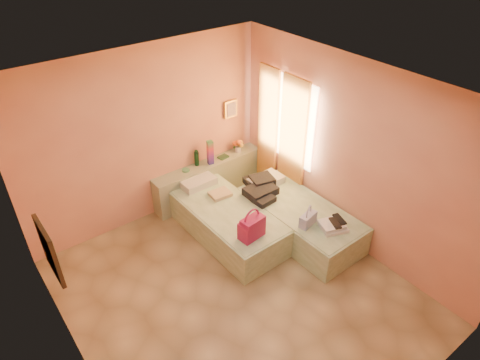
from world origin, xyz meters
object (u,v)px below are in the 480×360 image
at_px(green_book, 223,157).
at_px(water_bottle, 197,158).
at_px(blue_handbag, 308,219).
at_px(bed_right, 299,220).
at_px(magenta_handbag, 252,227).
at_px(headboard_ledge, 209,179).
at_px(flower_vase, 238,145).
at_px(bed_left, 227,222).
at_px(towel_stack, 333,226).

bearing_deg(green_book, water_bottle, 163.93).
bearing_deg(blue_handbag, bed_right, 49.03).
xyz_separation_m(magenta_handbag, blue_handbag, (0.80, -0.29, -0.07)).
bearing_deg(water_bottle, blue_handbag, -76.72).
distance_m(green_book, blue_handbag, 2.05).
xyz_separation_m(headboard_ledge, magenta_handbag, (-0.47, -1.77, 0.34)).
bearing_deg(blue_handbag, magenta_handbag, 148.09).
distance_m(flower_vase, blue_handbag, 2.09).
relative_size(bed_left, blue_handbag, 6.90).
bearing_deg(magenta_handbag, blue_handbag, -26.09).
bearing_deg(towel_stack, green_book, 95.83).
bearing_deg(bed_right, towel_stack, -88.44).
bearing_deg(green_book, towel_stack, -91.35).
height_order(bed_right, water_bottle, water_bottle).
xyz_separation_m(flower_vase, towel_stack, (-0.10, -2.34, -0.24)).
bearing_deg(green_book, headboard_ledge, 172.29).
bearing_deg(towel_stack, water_bottle, 106.77).
relative_size(flower_vase, blue_handbag, 0.94).
xyz_separation_m(bed_right, flower_vase, (0.12, 1.70, 0.54)).
bearing_deg(towel_stack, magenta_handbag, 150.64).
height_order(green_book, flower_vase, flower_vase).
relative_size(green_book, towel_stack, 0.50).
height_order(bed_left, magenta_handbag, magenta_handbag).
relative_size(green_book, blue_handbag, 0.60).
bearing_deg(flower_vase, bed_left, -134.22).
relative_size(magenta_handbag, towel_stack, 1.02).
bearing_deg(magenta_handbag, towel_stack, -35.47).
bearing_deg(magenta_handbag, flower_vase, 51.48).
xyz_separation_m(headboard_ledge, towel_stack, (0.55, -2.34, 0.23)).
relative_size(bed_right, magenta_handbag, 5.58).
height_order(water_bottle, green_book, water_bottle).
distance_m(flower_vase, towel_stack, 2.36).
relative_size(bed_left, bed_right, 1.00).
bearing_deg(bed_left, magenta_handbag, -98.76).
bearing_deg(water_bottle, magenta_handbag, -99.21).
bearing_deg(green_book, bed_left, -130.52).
bearing_deg(towel_stack, bed_left, 125.67).
bearing_deg(headboard_ledge, blue_handbag, -80.96).
xyz_separation_m(bed_left, green_book, (0.69, 1.05, 0.41)).
relative_size(green_book, magenta_handbag, 0.48).
bearing_deg(green_book, magenta_handbag, -121.26).
bearing_deg(bed_left, bed_right, -36.74).
relative_size(water_bottle, blue_handbag, 0.94).
distance_m(bed_left, bed_right, 1.11).
bearing_deg(headboard_ledge, flower_vase, 0.10).
height_order(green_book, towel_stack, green_book).
height_order(magenta_handbag, towel_stack, magenta_handbag).
relative_size(flower_vase, magenta_handbag, 0.76).
bearing_deg(flower_vase, headboard_ledge, -179.90).
relative_size(headboard_ledge, flower_vase, 7.48).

